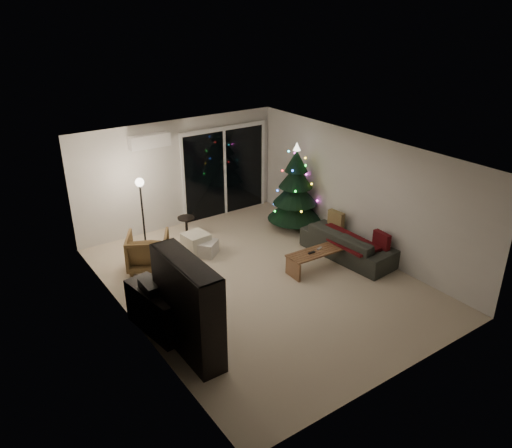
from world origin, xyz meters
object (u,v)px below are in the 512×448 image
Objects in this scene: bookshelf at (176,311)px; sofa at (348,244)px; christmas_tree at (295,186)px; media_cabinet at (157,310)px; armchair at (148,251)px; coffee_table at (317,260)px.

sofa is at bearing -6.46° from bookshelf.
christmas_tree is at bearing 13.85° from bookshelf.
media_cabinet is 2.12m from armchair.
bookshelf is at bearing -97.97° from media_cabinet.
christmas_tree is at bearing 66.10° from coffee_table.
bookshelf is 4.40m from sofa.
bookshelf is 1.23× the size of coffee_table.
sofa is (4.30, 0.83, -0.47)m from bookshelf.
media_cabinet is 0.95× the size of coffee_table.
sofa is (4.30, 0.08, -0.08)m from media_cabinet.
media_cabinet is 3.43m from coffee_table.
coffee_table is at bearing 173.70° from armchair.
media_cabinet is at bearing -156.63° from christmas_tree.
bookshelf is 0.76× the size of sofa.
media_cabinet is at bearing -176.95° from coffee_table.
armchair is 3.66m from christmas_tree.
coffee_table is (-0.87, -0.03, -0.10)m from sofa.
bookshelf is at bearing 95.87° from sofa.
media_cabinet reaches higher than armchair.
christmas_tree is at bearing -152.55° from armchair.
bookshelf is at bearing -148.80° from christmas_tree.
christmas_tree reaches higher than media_cabinet.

